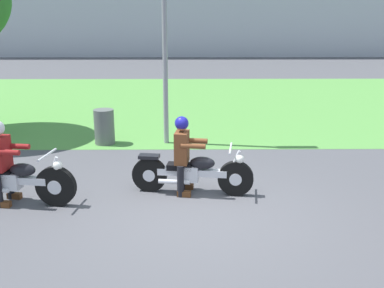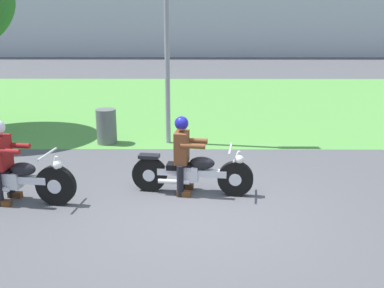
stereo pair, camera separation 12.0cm
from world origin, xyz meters
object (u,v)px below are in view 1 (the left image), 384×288
Objects in this scene: rider_lead at (183,149)px; trash_can at (104,127)px; motorcycle_lead at (192,173)px; motorcycle_follow at (14,180)px; streetlight_pole at (170,7)px; rider_follow at (1,156)px.

trash_can is at bearing 129.38° from rider_lead.
motorcycle_follow reaches higher than motorcycle_lead.
rider_lead is at bearing -84.40° from streetlight_pole.
rider_lead is at bearing 15.84° from rider_follow.
motorcycle_lead is at bearing 15.84° from motorcycle_follow.
rider_lead is 3.75m from trash_can.
motorcycle_lead is at bearing 14.97° from rider_follow.
motorcycle_lead is 1.51× the size of rider_follow.
motorcycle_follow is 5.26m from streetlight_pole.
rider_follow is at bearing -165.03° from motorcycle_lead.
motorcycle_follow is 2.51× the size of trash_can.
motorcycle_follow is 3.72m from trash_can.
rider_follow reaches higher than trash_can.
rider_follow reaches higher than rider_lead.
streetlight_pole is at bearing 61.85° from rider_follow.
streetlight_pole is at bearing 2.25° from trash_can.
motorcycle_follow is 0.42× the size of streetlight_pole.
rider_follow is 3.76m from trash_can.
rider_lead is 4.05m from streetlight_pole.
rider_follow is at bearing 179.22° from motorcycle_follow.
motorcycle_follow reaches higher than trash_can.
rider_lead is at bearing 179.14° from motorcycle_lead.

